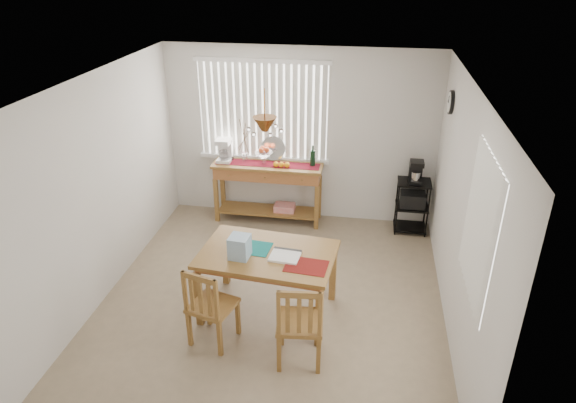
% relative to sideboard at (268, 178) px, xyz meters
% --- Properties ---
extents(ground, '(4.00, 4.50, 0.01)m').
position_rel_sideboard_xyz_m(ground, '(0.44, -2.00, -0.69)').
color(ground, gray).
extents(room_shell, '(4.20, 4.70, 2.70)m').
position_rel_sideboard_xyz_m(room_shell, '(0.44, -1.98, 1.00)').
color(room_shell, silver).
rests_on(room_shell, ground).
extents(sideboard, '(1.63, 0.46, 0.92)m').
position_rel_sideboard_xyz_m(sideboard, '(0.00, 0.00, 0.00)').
color(sideboard, olive).
rests_on(sideboard, ground).
extents(sideboard_items, '(1.55, 0.39, 0.70)m').
position_rel_sideboard_xyz_m(sideboard_items, '(-0.28, 0.02, 0.37)').
color(sideboard_items, maroon).
rests_on(sideboard_items, sideboard).
extents(wire_cart, '(0.47, 0.37, 0.80)m').
position_rel_sideboard_xyz_m(wire_cart, '(2.14, -0.01, -0.21)').
color(wire_cart, black).
rests_on(wire_cart, ground).
extents(cart_items, '(0.19, 0.22, 0.33)m').
position_rel_sideboard_xyz_m(cart_items, '(2.14, -0.00, 0.26)').
color(cart_items, black).
rests_on(cart_items, wire_cart).
extents(dining_table, '(1.55, 1.08, 0.79)m').
position_rel_sideboard_xyz_m(dining_table, '(0.43, -2.21, 0.01)').
color(dining_table, olive).
rests_on(dining_table, ground).
extents(table_items, '(1.13, 0.63, 0.25)m').
position_rel_sideboard_xyz_m(table_items, '(0.28, -2.33, 0.19)').
color(table_items, '#14726F').
rests_on(table_items, dining_table).
extents(chair_left, '(0.53, 0.53, 0.94)m').
position_rel_sideboard_xyz_m(chair_left, '(-0.05, -2.82, -0.23)').
color(chair_left, olive).
rests_on(chair_left, ground).
extents(chair_right, '(0.49, 0.49, 0.97)m').
position_rel_sideboard_xyz_m(chair_right, '(0.90, -2.97, -0.21)').
color(chair_right, olive).
rests_on(chair_right, ground).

